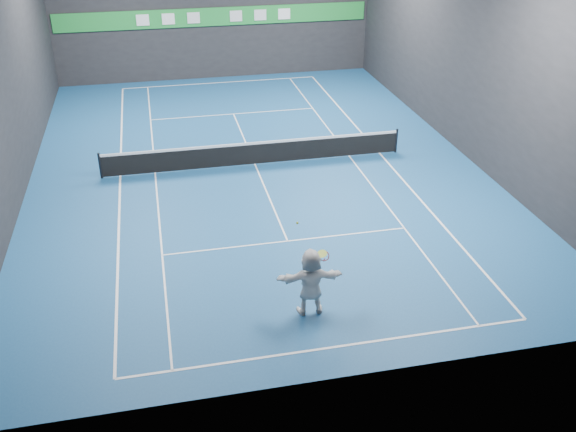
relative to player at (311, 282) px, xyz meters
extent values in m
plane|color=navy|center=(0.20, 10.28, -0.99)|extent=(26.00, 26.00, 0.00)
cube|color=black|center=(0.20, -2.72, 3.51)|extent=(18.00, 0.10, 9.00)
cube|color=black|center=(-8.80, 10.28, 3.51)|extent=(0.10, 26.00, 9.00)
cube|color=black|center=(9.20, 10.28, 3.51)|extent=(0.10, 26.00, 9.00)
cube|color=white|center=(0.20, -1.61, -0.99)|extent=(10.98, 0.08, 0.01)
cube|color=white|center=(0.20, 22.17, -0.99)|extent=(10.98, 0.08, 0.01)
cube|color=white|center=(-5.29, 10.28, -0.99)|extent=(0.08, 23.78, 0.01)
cube|color=white|center=(5.69, 10.28, -0.99)|extent=(0.08, 23.78, 0.01)
cube|color=white|center=(-3.91, 10.28, -0.99)|extent=(0.06, 23.78, 0.01)
cube|color=white|center=(4.31, 10.28, -0.99)|extent=(0.06, 23.78, 0.01)
cube|color=white|center=(0.20, 3.88, -0.99)|extent=(8.23, 0.06, 0.01)
cube|color=white|center=(0.20, 16.68, -0.99)|extent=(8.23, 0.06, 0.01)
cube|color=white|center=(0.20, 10.28, -0.99)|extent=(0.06, 12.80, 0.01)
imported|color=white|center=(0.00, 0.00, 0.00)|extent=(1.87, 0.69, 1.99)
sphere|color=#CCD323|center=(-0.34, 0.19, 1.78)|extent=(0.06, 0.06, 0.06)
cylinder|color=black|center=(-6.00, 10.28, -0.46)|extent=(0.10, 0.10, 1.07)
cylinder|color=black|center=(6.40, 10.28, -0.46)|extent=(0.10, 0.10, 1.07)
cube|color=black|center=(0.20, 10.28, -0.52)|extent=(12.40, 0.03, 0.86)
cube|color=white|center=(0.20, 10.28, -0.04)|extent=(12.40, 0.04, 0.10)
cube|color=green|center=(0.20, 23.22, 2.51)|extent=(17.64, 0.06, 1.00)
cube|color=white|center=(-3.80, 23.16, 2.51)|extent=(0.70, 0.04, 0.60)
cube|color=white|center=(-2.40, 23.16, 2.51)|extent=(0.70, 0.04, 0.60)
cube|color=silver|center=(-1.00, 23.16, 2.51)|extent=(0.70, 0.04, 0.60)
cube|color=silver|center=(1.40, 23.16, 2.51)|extent=(0.70, 0.04, 0.60)
cube|color=silver|center=(2.80, 23.16, 2.51)|extent=(0.70, 0.04, 0.60)
cube|color=white|center=(4.20, 23.16, 2.51)|extent=(0.70, 0.04, 0.60)
torus|color=#B51C13|center=(0.36, 0.05, 0.76)|extent=(0.42, 0.33, 0.30)
cylinder|color=#CCE751|center=(0.31, 0.05, 0.83)|extent=(0.35, 0.33, 0.16)
cylinder|color=red|center=(0.37, 0.05, 0.63)|extent=(0.04, 0.14, 0.16)
cylinder|color=#DEC20B|center=(0.25, 0.03, 0.44)|extent=(0.07, 0.18, 0.25)
camera|label=1|loc=(-3.69, -13.98, 9.90)|focal=40.00mm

